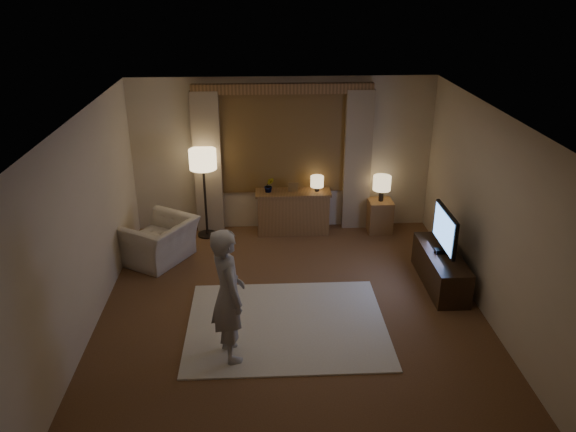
{
  "coord_description": "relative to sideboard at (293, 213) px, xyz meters",
  "views": [
    {
      "loc": [
        -0.37,
        -6.25,
        4.12
      ],
      "look_at": [
        -0.02,
        0.6,
        1.12
      ],
      "focal_mm": 35.0,
      "sensor_mm": 36.0,
      "label": 1
    }
  ],
  "objects": [
    {
      "name": "armchair",
      "position": [
        -2.11,
        -0.94,
        -0.02
      ],
      "size": [
        1.28,
        1.32,
        0.66
      ],
      "primitive_type": "imported",
      "rotation": [
        0.0,
        0.0,
        -2.12
      ],
      "color": "beige",
      "rests_on": "floor"
    },
    {
      "name": "table_lamp_side",
      "position": [
        1.48,
        -0.05,
        0.52
      ],
      "size": [
        0.3,
        0.3,
        0.44
      ],
      "color": "black",
      "rests_on": "side_table"
    },
    {
      "name": "tv_stand",
      "position": [
        1.99,
        -1.88,
        -0.1
      ],
      "size": [
        0.45,
        1.4,
        0.5
      ],
      "primitive_type": "cube",
      "color": "black",
      "rests_on": "floor"
    },
    {
      "name": "person",
      "position": [
        -0.92,
        -3.38,
        0.47
      ],
      "size": [
        0.55,
        0.68,
        1.61
      ],
      "primitive_type": "imported",
      "rotation": [
        0.0,
        0.0,
        1.9
      ],
      "color": "#A5A098",
      "rests_on": "rug"
    },
    {
      "name": "plant",
      "position": [
        -0.4,
        0.0,
        0.5
      ],
      "size": [
        0.17,
        0.13,
        0.3
      ],
      "primitive_type": "imported",
      "color": "#999999",
      "rests_on": "sideboard"
    },
    {
      "name": "side_table",
      "position": [
        1.48,
        -0.05,
        -0.07
      ],
      "size": [
        0.4,
        0.4,
        0.56
      ],
      "primitive_type": "cube",
      "color": "brown",
      "rests_on": "floor"
    },
    {
      "name": "picture_frame",
      "position": [
        0.0,
        0.0,
        0.45
      ],
      "size": [
        0.16,
        0.02,
        0.2
      ],
      "primitive_type": "cube",
      "color": "brown",
      "rests_on": "sideboard"
    },
    {
      "name": "room",
      "position": [
        -0.16,
        -2.0,
        0.98
      ],
      "size": [
        5.04,
        5.54,
        2.64
      ],
      "color": "brown",
      "rests_on": "ground"
    },
    {
      "name": "tv",
      "position": [
        1.99,
        -1.88,
        0.5
      ],
      "size": [
        0.22,
        0.89,
        0.64
      ],
      "color": "black",
      "rests_on": "tv_stand"
    },
    {
      "name": "rug",
      "position": [
        -0.24,
        -2.79,
        -0.34
      ],
      "size": [
        2.5,
        2.0,
        0.02
      ],
      "primitive_type": "cube",
      "color": "beige",
      "rests_on": "floor"
    },
    {
      "name": "floor_lamp",
      "position": [
        -1.46,
        -0.08,
        0.92
      ],
      "size": [
        0.44,
        0.44,
        1.51
      ],
      "color": "black",
      "rests_on": "floor"
    },
    {
      "name": "table_lamp_sideboard",
      "position": [
        0.4,
        0.0,
        0.55
      ],
      "size": [
        0.22,
        0.22,
        0.3
      ],
      "color": "black",
      "rests_on": "sideboard"
    },
    {
      "name": "sideboard",
      "position": [
        0.0,
        0.0,
        0.0
      ],
      "size": [
        1.2,
        0.4,
        0.7
      ],
      "primitive_type": "cube",
      "color": "brown",
      "rests_on": "floor"
    }
  ]
}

